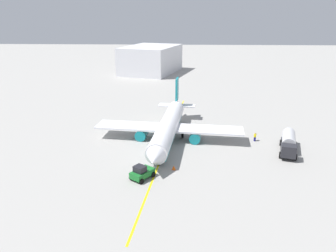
{
  "coord_description": "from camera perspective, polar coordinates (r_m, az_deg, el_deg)",
  "views": [
    {
      "loc": [
        57.61,
        2.49,
        23.25
      ],
      "look_at": [
        0.0,
        0.0,
        3.0
      ],
      "focal_mm": 34.44,
      "sensor_mm": 36.0,
      "label": 1
    }
  ],
  "objects": [
    {
      "name": "safety_cone_nose",
      "position": [
        50.95,
        1.02,
        -7.37
      ],
      "size": [
        0.62,
        0.62,
        0.69
      ],
      "primitive_type": "cone",
      "color": "#F2590F",
      "rests_on": "ground"
    },
    {
      "name": "refueling_worker",
      "position": [
        63.95,
        15.14,
        -1.88
      ],
      "size": [
        0.62,
        0.55,
        1.71
      ],
      "color": "navy",
      "rests_on": "ground"
    },
    {
      "name": "ground_plane",
      "position": [
        62.17,
        0.0,
        -2.61
      ],
      "size": [
        400.0,
        400.0,
        0.0
      ],
      "primitive_type": "plane",
      "color": "#9E9B96"
    },
    {
      "name": "fuel_tanker",
      "position": [
        60.61,
        20.58,
        -2.76
      ],
      "size": [
        9.9,
        5.11,
        3.15
      ],
      "color": "#2D2D33",
      "rests_on": "ground"
    },
    {
      "name": "pushback_tug",
      "position": [
        48.21,
        -4.67,
        -8.2
      ],
      "size": [
        4.1,
        3.84,
        2.2
      ],
      "color": "#196B28",
      "rests_on": "ground"
    },
    {
      "name": "airplane",
      "position": [
        61.75,
        0.07,
        -0.21
      ],
      "size": [
        33.32,
        28.76,
        9.5
      ],
      "color": "white",
      "rests_on": "ground"
    },
    {
      "name": "taxi_line_marking",
      "position": [
        62.17,
        0.0,
        -2.6
      ],
      "size": [
        60.23,
        6.46,
        0.01
      ],
      "primitive_type": "cube",
      "rotation": [
        0.0,
        0.0,
        -0.1
      ],
      "color": "yellow",
      "rests_on": "ground"
    },
    {
      "name": "distant_hangar",
      "position": [
        134.9,
        -3.03,
        11.69
      ],
      "size": [
        30.96,
        25.55,
        10.67
      ],
      "color": "silver",
      "rests_on": "ground"
    }
  ]
}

